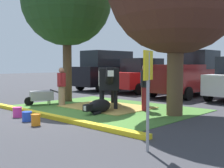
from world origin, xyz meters
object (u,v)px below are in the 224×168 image
Objects in this scene: bucket_blue at (27,116)px; person_visitor_near at (62,86)px; cow_holstein at (108,78)px; bucket_pink at (17,112)px; wheelbarrow at (41,96)px; parking_sign at (148,81)px; person_visitor_far at (146,86)px; shade_tree_left at (67,1)px; suv_black at (107,70)px; pickup_truck_maroon at (189,75)px; bucket_orange at (36,120)px; sedan_blue at (142,76)px; person_handler at (145,84)px; calf_lying at (99,106)px.

person_visitor_near is at bearing 124.07° from bucket_blue.
cow_holstein is 3.70m from bucket_pink.
cow_holstein is at bearing 33.22° from wheelbarrow.
bucket_pink is at bearing 170.59° from bucket_blue.
person_visitor_near is 0.80× the size of parking_sign.
person_visitor_far is at bearing 69.21° from bucket_blue.
shade_tree_left is 1.39× the size of suv_black.
cow_holstein is 3.79m from bucket_blue.
cow_holstein is 1.62× the size of wheelbarrow.
pickup_truck_maroon is at bearing 64.41° from shade_tree_left.
bucket_orange is 10.25m from sedan_blue.
bucket_blue is (2.74, -3.64, -4.30)m from shade_tree_left.
person_visitor_near is at bearing -136.98° from person_handler.
bucket_pink is (0.93, -2.43, -0.66)m from person_visitor_near.
person_visitor_far is at bearing 2.78° from shade_tree_left.
bucket_blue is 0.07× the size of sedan_blue.
shade_tree_left reaches higher than wheelbarrow.
bucket_orange is 9.75m from pickup_truck_maroon.
shade_tree_left is 6.72m from sedan_blue.
bucket_pink is 1.06× the size of bucket_blue.
shade_tree_left reaches higher than person_visitor_far.
cow_holstein is at bearing 35.70° from person_visitor_near.
person_handler reaches higher than person_visitor_near.
parking_sign reaches higher than person_visitor_near.
person_visitor_far is 5.85m from pickup_truck_maroon.
person_visitor_far is (0.77, -0.99, 0.03)m from person_handler.
suv_black is 2.67m from sedan_blue.
suv_black is 0.85× the size of pickup_truck_maroon.
shade_tree_left is 5.87m from bucket_pink.
pickup_truck_maroon reaches higher than sedan_blue.
person_visitor_near is (-2.28, 0.16, 0.59)m from calf_lying.
cow_holstein is 1.31× the size of parking_sign.
calf_lying is 0.24× the size of pickup_truck_maroon.
wheelbarrow is at bearing -156.83° from person_visitor_far.
bucket_orange is (-3.62, -0.20, -1.20)m from parking_sign.
person_visitor_near is at bearing 28.22° from wheelbarrow.
suv_black is (-7.00, 5.24, 0.36)m from person_visitor_far.
person_visitor_far is at bearing 79.44° from bucket_orange.
wheelbarrow is 5.16× the size of bucket_blue.
suv_black reaches higher than sedan_blue.
shade_tree_left reaches higher than suv_black.
sedan_blue is (-7.25, 9.35, -0.39)m from parking_sign.
bucket_pink is 1.55m from bucket_orange.
bucket_orange is (2.45, -2.72, -0.66)m from person_visitor_near.
bucket_blue is 9.88m from sedan_blue.
shade_tree_left is 6.69m from bucket_orange.
shade_tree_left is 7.34m from pickup_truck_maroon.
person_visitor_near reaches higher than bucket_orange.
shade_tree_left is 5.50m from person_visitor_far.
parking_sign is (3.65, -4.78, 0.49)m from person_handler.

